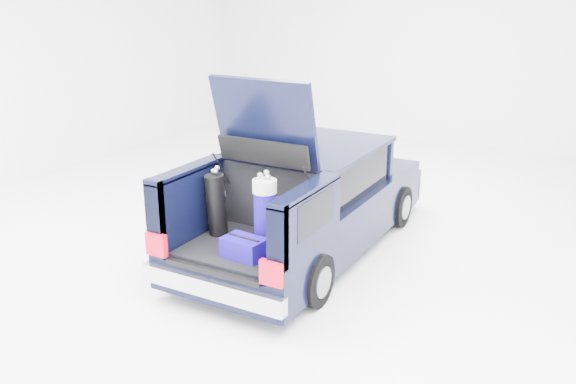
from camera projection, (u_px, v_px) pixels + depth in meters
The scene contains 6 objects.
ground at pixel (306, 249), 8.38m from camera, with size 14.00×14.00×0.00m, color white.
car at pixel (310, 200), 8.26m from camera, with size 1.87×4.65×2.47m.
red_suitcase at pixel (286, 223), 6.95m from camera, with size 0.38×0.30×0.56m.
black_golf_bag at pixel (216, 205), 7.19m from camera, with size 0.30×0.33×0.83m.
blue_golf_bag at pixel (265, 213), 6.81m from camera, with size 0.30×0.30×0.91m.
blue_duffel at pixel (244, 247), 6.65m from camera, with size 0.49×0.35×0.24m.
Camera 1 is at (3.54, -6.85, 3.38)m, focal length 38.00 mm.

